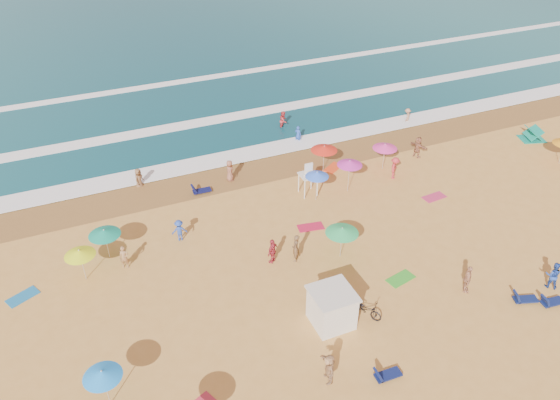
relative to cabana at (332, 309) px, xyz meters
name	(u,v)px	position (x,y,z in m)	size (l,w,h in m)	color
ground	(353,264)	(3.44, 3.64, -1.00)	(220.00, 220.00, 0.00)	gold
wet_sand	(273,166)	(3.44, 16.14, -0.99)	(220.00, 220.00, 0.00)	olive
surf_foam	(235,120)	(3.44, 24.96, -0.90)	(200.00, 18.70, 0.05)	white
cabana	(332,309)	(0.00, 0.00, 0.00)	(2.00, 2.00, 2.00)	silver
cabana_roof	(333,294)	(0.00, 0.00, 1.06)	(2.20, 2.20, 0.12)	silver
bicycle	(366,309)	(1.90, -0.30, -0.51)	(0.65, 1.88, 0.99)	black
lifeguard_stand	(308,181)	(4.25, 11.66, 0.05)	(1.20, 1.20, 2.10)	white
beach_umbrellas	(379,224)	(5.31, 4.13, 1.07)	(59.05, 28.61, 0.81)	#12967D
loungers	(455,282)	(7.93, -0.20, -0.83)	(46.21, 27.33, 0.34)	#101551
towels	(338,290)	(1.52, 2.01, -0.98)	(45.88, 25.73, 0.03)	#DF531B
beachgoers	(318,219)	(3.06, 7.66, -0.21)	(32.50, 29.92, 2.08)	#935A44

